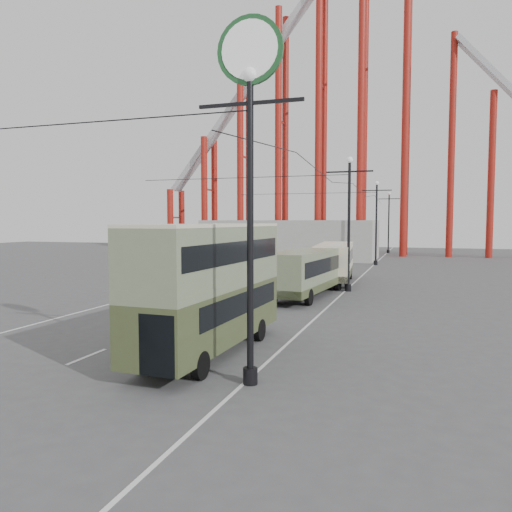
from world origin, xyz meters
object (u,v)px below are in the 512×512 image
(single_decker_green, at_px, (310,270))
(pedestrian, at_px, (262,290))
(double_decker_bus, at_px, (210,281))
(single_decker_cream, at_px, (335,261))
(lamp_post_near, at_px, (250,119))

(single_decker_green, relative_size, pedestrian, 6.53)
(double_decker_bus, relative_size, single_decker_cream, 0.89)
(lamp_post_near, relative_size, single_decker_green, 0.99)
(single_decker_cream, distance_m, pedestrian, 11.94)
(lamp_post_near, relative_size, single_decker_cream, 1.07)
(double_decker_bus, distance_m, single_decker_green, 15.24)
(lamp_post_near, height_order, double_decker_bus, lamp_post_near)
(single_decker_cream, relative_size, pedestrian, 6.08)
(lamp_post_near, xyz_separation_m, double_decker_bus, (-2.52, 2.81, -5.17))
(double_decker_bus, relative_size, pedestrian, 5.39)
(single_decker_green, xyz_separation_m, pedestrian, (-1.97, -4.14, -0.88))
(single_decker_cream, height_order, pedestrian, single_decker_cream)
(lamp_post_near, height_order, single_decker_green, lamp_post_near)
(double_decker_bus, relative_size, single_decker_green, 0.83)
(double_decker_bus, bearing_deg, single_decker_green, 90.35)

